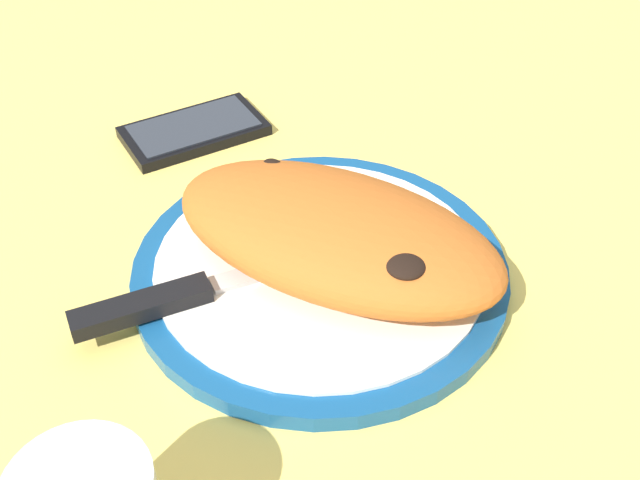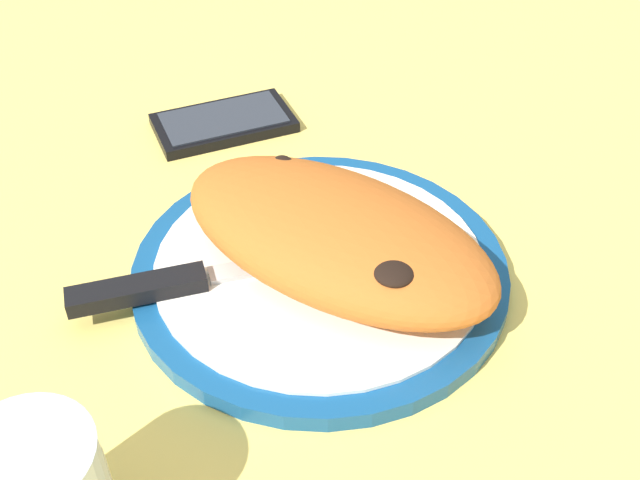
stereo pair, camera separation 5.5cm
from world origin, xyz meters
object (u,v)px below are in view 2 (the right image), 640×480
plate (320,269)px  knife (189,280)px  smartphone (224,122)px  fork (351,218)px  calzone (335,236)px

plate → knife: bearing=36.1°
knife → smartphone: bearing=-69.9°
fork → smartphone: (16.19, -10.76, -1.27)cm
fork → plate: bearing=82.9°
fork → smartphone: fork is taller
fork → knife: size_ratio=0.79×
calzone → fork: size_ratio=1.68×
plate → knife: knife is taller
fork → knife: bearing=52.3°
calzone → knife: (8.82, 5.47, -2.33)cm
fork → knife: knife is taller
plate → smartphone: (15.54, -15.95, -0.23)cm
fork → calzone: bearing=95.4°
plate → smartphone: bearing=-45.7°
plate → calzone: calzone is taller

